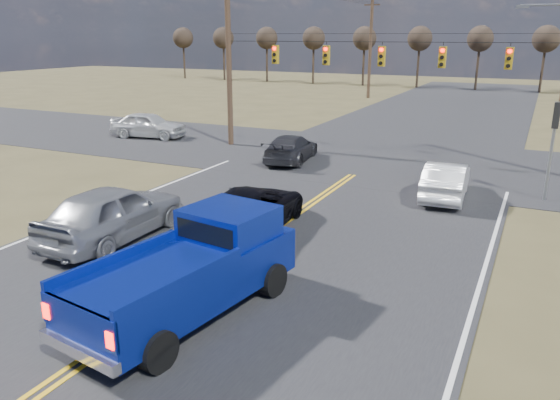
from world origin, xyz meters
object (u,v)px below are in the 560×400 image
at_px(pickup_truck, 193,270).
at_px(silver_suv, 113,212).
at_px(white_car_queue, 446,180).
at_px(dgrey_car_queue, 291,148).
at_px(cross_car_west, 148,125).
at_px(black_suv, 251,208).

distance_m(pickup_truck, silver_suv, 5.88).
xyz_separation_m(silver_suv, white_car_queue, (8.81, 9.39, -0.17)).
xyz_separation_m(dgrey_car_queue, cross_car_west, (-11.07, 2.22, 0.13)).
bearing_deg(silver_suv, pickup_truck, 149.94).
bearing_deg(cross_car_west, pickup_truck, -148.63).
relative_size(pickup_truck, silver_suv, 1.17).
bearing_deg(white_car_queue, cross_car_west, -19.89).
height_order(pickup_truck, dgrey_car_queue, pickup_truck).
height_order(silver_suv, dgrey_car_queue, silver_suv).
height_order(black_suv, cross_car_west, cross_car_west).
distance_m(pickup_truck, dgrey_car_queue, 16.46).
xyz_separation_m(silver_suv, cross_car_west, (-10.69, 15.05, -0.10)).
distance_m(black_suv, cross_car_west, 18.68).
height_order(pickup_truck, white_car_queue, pickup_truck).
height_order(black_suv, white_car_queue, white_car_queue).
distance_m(pickup_truck, black_suv, 6.02).
bearing_deg(dgrey_car_queue, white_car_queue, 150.15).
bearing_deg(dgrey_car_queue, black_suv, 99.44).
distance_m(white_car_queue, cross_car_west, 20.30).
bearing_deg(black_suv, pickup_truck, 101.61).
bearing_deg(silver_suv, white_car_queue, -133.17).
bearing_deg(cross_car_west, silver_suv, -154.49).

